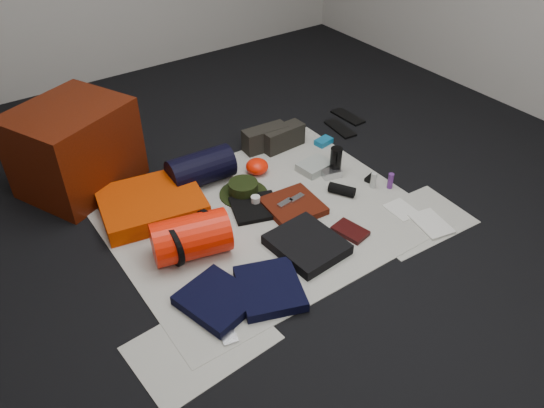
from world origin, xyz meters
TOP-DOWN VIEW (x-y plane):
  - floor at (0.00, 0.00)m, footprint 4.50×4.50m
  - newspaper_mat at (0.00, 0.00)m, footprint 1.60×1.30m
  - newspaper_sheet_front_left at (-0.70, -0.55)m, footprint 0.61×0.44m
  - newspaper_sheet_front_right at (0.65, -0.50)m, footprint 0.60×0.43m
  - red_cabinet at (-0.71, 0.88)m, footprint 0.75×0.70m
  - sleeping_pad at (-0.48, 0.40)m, footprint 0.61×0.53m
  - stuff_sack at (-0.47, -0.04)m, footprint 0.42×0.31m
  - sack_strap_left at (-0.57, -0.04)m, footprint 0.02×0.22m
  - sack_strap_right at (-0.37, -0.04)m, footprint 0.03×0.22m
  - navy_duffel at (-0.13, 0.48)m, footprint 0.39×0.22m
  - boonie_brim at (0.01, 0.23)m, footprint 0.31×0.31m
  - boonie_crown at (0.01, 0.23)m, footprint 0.17×0.17m
  - hiking_boot_left at (0.41, 0.59)m, footprint 0.30×0.13m
  - hiking_boot_right at (0.51, 0.53)m, footprint 0.29×0.12m
  - flip_flop_left at (0.97, 0.50)m, footprint 0.13×0.27m
  - flip_flop_right at (1.13, 0.60)m, footprint 0.11×0.27m
  - trousers_navy_a at (-0.54, -0.40)m, footprint 0.35×0.38m
  - trousers_navy_b at (-0.30, -0.48)m, footprint 0.37×0.40m
  - trousers_charcoal at (0.02, -0.34)m, footprint 0.34×0.38m
  - black_tshirt at (-0.01, 0.08)m, footprint 0.32×0.31m
  - red_shirt at (0.16, -0.04)m, footprint 0.31×0.31m
  - orange_stuff_sack at (0.20, 0.38)m, footprint 0.17×0.17m
  - first_aid_pouch at (0.51, 0.20)m, footprint 0.21×0.17m
  - water_bottle at (0.58, 0.10)m, footprint 0.09×0.09m
  - speaker at (0.48, -0.09)m, footprint 0.13×0.16m
  - compact_camera at (0.54, 0.08)m, footprint 0.13×0.09m
  - cyan_case at (0.75, 0.41)m, footprint 0.12×0.09m
  - toiletry_purple at (0.75, -0.20)m, footprint 0.04×0.04m
  - toiletry_clear at (0.67, -0.14)m, footprint 0.04×0.04m
  - paperback_book at (0.29, -0.38)m, footprint 0.15×0.20m
  - map_booklet at (0.69, -0.58)m, footprint 0.19×0.25m
  - map_printout at (0.65, -0.39)m, footprint 0.14×0.18m
  - sunglasses at (0.72, -0.08)m, footprint 0.10×0.06m
  - key_cluster at (-0.60, -0.60)m, footprint 0.08×0.08m
  - tape_roll at (0.01, 0.11)m, footprint 0.05×0.05m
  - energy_bar_a at (0.12, -0.02)m, footprint 0.10×0.05m
  - energy_bar_b at (0.20, -0.02)m, footprint 0.10×0.05m

SIDE VIEW (x-z plane):
  - floor at x=0.00m, z-range -0.02..0.00m
  - newspaper_sheet_front_left at x=-0.70m, z-range 0.00..0.00m
  - newspaper_sheet_front_right at x=0.65m, z-range 0.00..0.00m
  - newspaper_mat at x=0.00m, z-range 0.00..0.01m
  - flip_flop_left at x=0.97m, z-range 0.00..0.01m
  - flip_flop_right at x=1.13m, z-range 0.00..0.01m
  - map_printout at x=0.65m, z-range 0.01..0.01m
  - boonie_brim at x=0.01m, z-range 0.01..0.01m
  - key_cluster at x=-0.60m, z-range 0.01..0.02m
  - map_booklet at x=0.69m, z-range 0.01..0.02m
  - sunglasses at x=0.72m, z-range 0.01..0.03m
  - paperback_book at x=0.29m, z-range 0.01..0.03m
  - black_tshirt at x=-0.01m, z-range 0.01..0.03m
  - cyan_case at x=0.75m, z-range 0.01..0.04m
  - red_shirt at x=0.16m, z-range 0.01..0.04m
  - compact_camera at x=0.54m, z-range 0.01..0.05m
  - first_aid_pouch at x=0.51m, z-range 0.01..0.06m
  - trousers_navy_a at x=-0.54m, z-range 0.01..0.06m
  - trousers_navy_b at x=-0.30m, z-range 0.01..0.06m
  - trousers_charcoal at x=0.02m, z-range 0.01..0.06m
  - speaker at x=0.48m, z-range 0.01..0.07m
  - tape_roll at x=0.01m, z-range 0.03..0.07m
  - boonie_crown at x=0.01m, z-range 0.01..0.09m
  - orange_stuff_sack at x=0.20m, z-range 0.01..0.10m
  - energy_bar_a at x=0.12m, z-range 0.04..0.06m
  - energy_bar_b at x=0.20m, z-range 0.04..0.06m
  - toiletry_clear at x=0.67m, z-range 0.01..0.10m
  - toiletry_purple at x=0.75m, z-range 0.01..0.10m
  - sleeping_pad at x=-0.48m, z-range 0.01..0.10m
  - hiking_boot_right at x=0.51m, z-range 0.01..0.15m
  - hiking_boot_left at x=0.41m, z-range 0.01..0.15m
  - water_bottle at x=0.58m, z-range 0.01..0.18m
  - navy_duffel at x=-0.13m, z-range 0.01..0.21m
  - sack_strap_left at x=-0.57m, z-range 0.01..0.22m
  - sack_strap_right at x=-0.37m, z-range 0.01..0.22m
  - stuff_sack at x=-0.47m, z-range 0.01..0.23m
  - red_cabinet at x=-0.71m, z-range 0.00..0.50m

